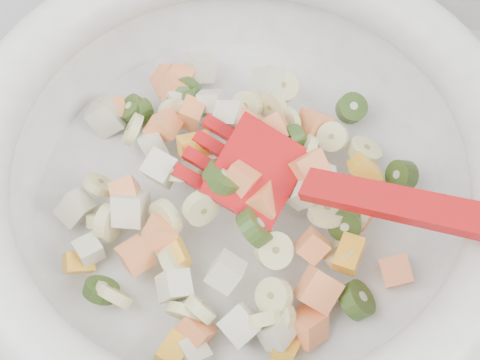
% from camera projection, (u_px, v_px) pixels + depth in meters
% --- Properties ---
extents(counter, '(2.00, 0.60, 0.90)m').
position_uv_depth(counter, '(141.00, 356.00, 0.91)').
color(counter, '#A4A4A9').
rests_on(counter, ground).
extents(mixing_bowl, '(0.45, 0.39, 0.15)m').
position_uv_depth(mixing_bowl, '(240.00, 172.00, 0.47)').
color(mixing_bowl, white).
rests_on(mixing_bowl, counter).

